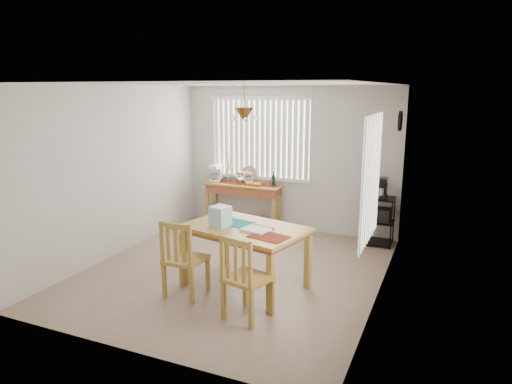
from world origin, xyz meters
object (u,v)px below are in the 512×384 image
at_px(dining_table, 245,234).
at_px(cart_items, 381,188).
at_px(sideboard, 244,195).
at_px(chair_right, 245,278).
at_px(chair_left, 184,259).
at_px(wire_cart, 379,216).

bearing_deg(dining_table, cart_items, 60.35).
xyz_separation_m(sideboard, chair_right, (1.52, -3.22, -0.13)).
bearing_deg(chair_left, dining_table, 45.18).
distance_m(wire_cart, dining_table, 2.72).
distance_m(sideboard, chair_right, 3.56).
bearing_deg(chair_right, chair_left, 166.57).
xyz_separation_m(dining_table, chair_left, (-0.57, -0.57, -0.24)).
height_order(cart_items, chair_left, cart_items).
relative_size(dining_table, chair_right, 1.72).
relative_size(wire_cart, cart_items, 2.43).
bearing_deg(dining_table, wire_cart, 60.26).
height_order(wire_cart, chair_left, chair_left).
bearing_deg(cart_items, wire_cart, -90.00).
distance_m(cart_items, chair_left, 3.54).
bearing_deg(sideboard, wire_cart, -1.63).
bearing_deg(wire_cart, sideboard, 178.37).
xyz_separation_m(dining_table, chair_right, (0.37, -0.80, -0.24)).
relative_size(cart_items, dining_table, 0.20).
relative_size(wire_cart, chair_right, 0.82).
distance_m(cart_items, dining_table, 2.73).
height_order(dining_table, chair_right, chair_right).
height_order(wire_cart, dining_table, dining_table).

